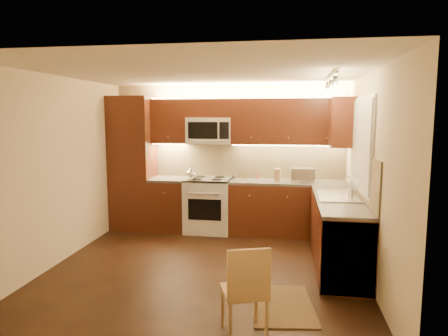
% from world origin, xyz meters
% --- Properties ---
extents(floor, '(4.00, 4.00, 0.01)m').
position_xyz_m(floor, '(0.00, 0.00, 0.00)').
color(floor, black).
rests_on(floor, ground).
extents(ceiling, '(4.00, 4.00, 0.01)m').
position_xyz_m(ceiling, '(0.00, 0.00, 2.50)').
color(ceiling, beige).
rests_on(ceiling, ground).
extents(wall_back, '(4.00, 0.01, 2.50)m').
position_xyz_m(wall_back, '(0.00, 2.00, 1.25)').
color(wall_back, beige).
rests_on(wall_back, ground).
extents(wall_front, '(4.00, 0.01, 2.50)m').
position_xyz_m(wall_front, '(0.00, -2.00, 1.25)').
color(wall_front, beige).
rests_on(wall_front, ground).
extents(wall_left, '(0.01, 4.00, 2.50)m').
position_xyz_m(wall_left, '(-2.00, 0.00, 1.25)').
color(wall_left, beige).
rests_on(wall_left, ground).
extents(wall_right, '(0.01, 4.00, 2.50)m').
position_xyz_m(wall_right, '(2.00, 0.00, 1.25)').
color(wall_right, beige).
rests_on(wall_right, ground).
extents(pantry, '(0.70, 0.60, 2.30)m').
position_xyz_m(pantry, '(-1.65, 1.70, 1.15)').
color(pantry, '#42170E').
rests_on(pantry, floor).
extents(base_cab_back_left, '(0.62, 0.60, 0.86)m').
position_xyz_m(base_cab_back_left, '(-0.99, 1.70, 0.43)').
color(base_cab_back_left, '#42170E').
rests_on(base_cab_back_left, floor).
extents(counter_back_left, '(0.62, 0.60, 0.04)m').
position_xyz_m(counter_back_left, '(-0.99, 1.70, 0.88)').
color(counter_back_left, '#393634').
rests_on(counter_back_left, base_cab_back_left).
extents(base_cab_back_right, '(1.92, 0.60, 0.86)m').
position_xyz_m(base_cab_back_right, '(1.04, 1.70, 0.43)').
color(base_cab_back_right, '#42170E').
rests_on(base_cab_back_right, floor).
extents(counter_back_right, '(1.92, 0.60, 0.04)m').
position_xyz_m(counter_back_right, '(1.04, 1.70, 0.88)').
color(counter_back_right, '#393634').
rests_on(counter_back_right, base_cab_back_right).
extents(base_cab_right, '(0.60, 2.00, 0.86)m').
position_xyz_m(base_cab_right, '(1.70, 0.40, 0.43)').
color(base_cab_right, '#42170E').
rests_on(base_cab_right, floor).
extents(counter_right, '(0.60, 2.00, 0.04)m').
position_xyz_m(counter_right, '(1.70, 0.40, 0.88)').
color(counter_right, '#393634').
rests_on(counter_right, base_cab_right).
extents(dishwasher, '(0.58, 0.60, 0.84)m').
position_xyz_m(dishwasher, '(1.70, -0.30, 0.43)').
color(dishwasher, silver).
rests_on(dishwasher, floor).
extents(backsplash_back, '(3.30, 0.02, 0.60)m').
position_xyz_m(backsplash_back, '(0.35, 1.99, 1.20)').
color(backsplash_back, tan).
rests_on(backsplash_back, wall_back).
extents(backsplash_right, '(0.02, 2.00, 0.60)m').
position_xyz_m(backsplash_right, '(1.99, 0.40, 1.20)').
color(backsplash_right, tan).
rests_on(backsplash_right, wall_right).
extents(upper_cab_back_left, '(0.62, 0.35, 0.75)m').
position_xyz_m(upper_cab_back_left, '(-0.99, 1.82, 1.88)').
color(upper_cab_back_left, '#42170E').
rests_on(upper_cab_back_left, wall_back).
extents(upper_cab_back_right, '(1.92, 0.35, 0.75)m').
position_xyz_m(upper_cab_back_right, '(1.04, 1.82, 1.88)').
color(upper_cab_back_right, '#42170E').
rests_on(upper_cab_back_right, wall_back).
extents(upper_cab_bridge, '(0.76, 0.35, 0.31)m').
position_xyz_m(upper_cab_bridge, '(-0.30, 1.82, 2.09)').
color(upper_cab_bridge, '#42170E').
rests_on(upper_cab_bridge, wall_back).
extents(upper_cab_right_corner, '(0.35, 0.50, 0.75)m').
position_xyz_m(upper_cab_right_corner, '(1.82, 1.40, 1.88)').
color(upper_cab_right_corner, '#42170E').
rests_on(upper_cab_right_corner, wall_right).
extents(stove, '(0.76, 0.65, 0.92)m').
position_xyz_m(stove, '(-0.30, 1.68, 0.46)').
color(stove, silver).
rests_on(stove, floor).
extents(microwave, '(0.76, 0.38, 0.44)m').
position_xyz_m(microwave, '(-0.30, 1.81, 1.72)').
color(microwave, silver).
rests_on(microwave, wall_back).
extents(window_frame, '(0.03, 1.44, 1.24)m').
position_xyz_m(window_frame, '(1.99, 0.55, 1.60)').
color(window_frame, silver).
rests_on(window_frame, wall_right).
extents(window_blinds, '(0.02, 1.36, 1.16)m').
position_xyz_m(window_blinds, '(1.97, 0.55, 1.60)').
color(window_blinds, silver).
rests_on(window_blinds, wall_right).
extents(sink, '(0.52, 0.86, 0.15)m').
position_xyz_m(sink, '(1.70, 0.55, 0.98)').
color(sink, silver).
rests_on(sink, counter_right).
extents(faucet, '(0.20, 0.04, 0.30)m').
position_xyz_m(faucet, '(1.88, 0.55, 1.05)').
color(faucet, silver).
rests_on(faucet, counter_right).
extents(track_light_bar, '(0.04, 1.20, 0.03)m').
position_xyz_m(track_light_bar, '(1.55, 0.40, 2.46)').
color(track_light_bar, silver).
rests_on(track_light_bar, ceiling).
extents(kettle, '(0.22, 0.22, 0.22)m').
position_xyz_m(kettle, '(-0.55, 1.49, 1.03)').
color(kettle, silver).
rests_on(kettle, stove).
extents(toaster_oven, '(0.39, 0.31, 0.23)m').
position_xyz_m(toaster_oven, '(1.28, 1.70, 1.01)').
color(toaster_oven, silver).
rests_on(toaster_oven, counter_back_right).
extents(knife_block, '(0.11, 0.16, 0.21)m').
position_xyz_m(knife_block, '(0.86, 1.71, 1.00)').
color(knife_block, '#A66E4B').
rests_on(knife_block, counter_back_right).
extents(spice_jar_a, '(0.05, 0.05, 0.09)m').
position_xyz_m(spice_jar_a, '(0.14, 1.88, 0.95)').
color(spice_jar_a, silver).
rests_on(spice_jar_a, counter_back_right).
extents(spice_jar_b, '(0.05, 0.05, 0.10)m').
position_xyz_m(spice_jar_b, '(0.51, 1.86, 0.95)').
color(spice_jar_b, brown).
rests_on(spice_jar_b, counter_back_right).
extents(spice_jar_c, '(0.05, 0.05, 0.09)m').
position_xyz_m(spice_jar_c, '(0.14, 1.93, 0.95)').
color(spice_jar_c, silver).
rests_on(spice_jar_c, counter_back_right).
extents(spice_jar_d, '(0.04, 0.04, 0.09)m').
position_xyz_m(spice_jar_d, '(0.31, 1.85, 0.95)').
color(spice_jar_d, olive).
rests_on(spice_jar_d, counter_back_right).
extents(soap_bottle, '(0.09, 0.09, 0.18)m').
position_xyz_m(soap_bottle, '(1.93, 0.95, 0.99)').
color(soap_bottle, silver).
rests_on(soap_bottle, counter_right).
extents(rug, '(0.76, 1.03, 0.01)m').
position_xyz_m(rug, '(1.00, -0.90, 0.01)').
color(rug, black).
rests_on(rug, floor).
extents(dining_chair, '(0.49, 0.49, 0.86)m').
position_xyz_m(dining_chair, '(0.66, -1.50, 0.43)').
color(dining_chair, '#A66E4B').
rests_on(dining_chair, floor).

